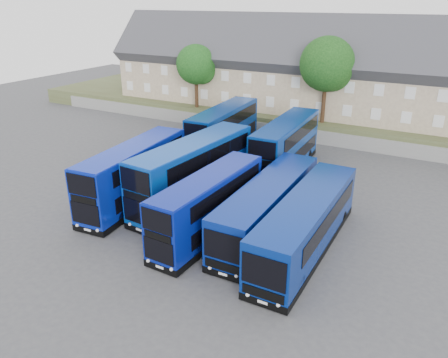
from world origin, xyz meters
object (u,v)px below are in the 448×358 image
dd_front_left (134,176)px  tree_west (197,66)px  dd_front_mid (193,174)px  tree_mid (328,66)px  coach_east_a (268,208)px

dd_front_left → tree_west: size_ratio=1.51×
dd_front_left → dd_front_mid: (3.98, 2.15, 0.18)m
tree_west → tree_mid: tree_mid is taller
dd_front_mid → tree_mid: bearing=84.0°
dd_front_left → dd_front_mid: bearing=23.5°
dd_front_mid → tree_west: bearing=125.6°
dd_front_mid → tree_west: 23.98m
coach_east_a → dd_front_left: bearing=-177.1°
dd_front_left → tree_mid: tree_mid is taller
dd_front_mid → coach_east_a: 6.97m
dd_front_left → coach_east_a: size_ratio=0.89×
dd_front_left → coach_east_a: 10.81m
dd_front_left → tree_mid: (7.83, 22.79, 5.85)m
dd_front_mid → tree_mid: tree_mid is taller
dd_front_left → tree_mid: size_ratio=1.26×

